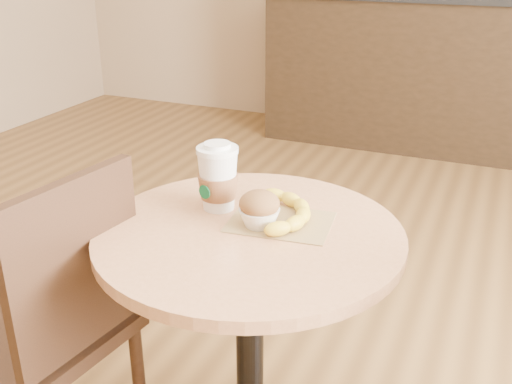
{
  "coord_description": "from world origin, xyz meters",
  "views": [
    {
      "loc": [
        0.51,
        -1.05,
        1.38
      ],
      "look_at": [
        0.01,
        0.13,
        0.83
      ],
      "focal_mm": 42.0,
      "sensor_mm": 36.0,
      "label": 1
    }
  ],
  "objects_px": {
    "cafe_table": "(250,306)",
    "coffee_cup": "(218,180)",
    "chair_left": "(53,324)",
    "muffin": "(259,209)",
    "banana": "(282,212)"
  },
  "relations": [
    {
      "from": "muffin",
      "to": "banana",
      "type": "distance_m",
      "value": 0.07
    },
    {
      "from": "coffee_cup",
      "to": "chair_left",
      "type": "bearing_deg",
      "value": -123.56
    },
    {
      "from": "cafe_table",
      "to": "chair_left",
      "type": "distance_m",
      "value": 0.49
    },
    {
      "from": "cafe_table",
      "to": "muffin",
      "type": "bearing_deg",
      "value": 57.86
    },
    {
      "from": "cafe_table",
      "to": "muffin",
      "type": "xyz_separation_m",
      "value": [
        0.02,
        0.02,
        0.25
      ]
    },
    {
      "from": "cafe_table",
      "to": "coffee_cup",
      "type": "bearing_deg",
      "value": 145.7
    },
    {
      "from": "chair_left",
      "to": "coffee_cup",
      "type": "distance_m",
      "value": 0.54
    },
    {
      "from": "muffin",
      "to": "coffee_cup",
      "type": "bearing_deg",
      "value": 156.93
    },
    {
      "from": "cafe_table",
      "to": "banana",
      "type": "bearing_deg",
      "value": 58.29
    },
    {
      "from": "chair_left",
      "to": "muffin",
      "type": "bearing_deg",
      "value": 124.55
    },
    {
      "from": "chair_left",
      "to": "banana",
      "type": "distance_m",
      "value": 0.63
    },
    {
      "from": "coffee_cup",
      "to": "banana",
      "type": "height_order",
      "value": "coffee_cup"
    },
    {
      "from": "coffee_cup",
      "to": "muffin",
      "type": "bearing_deg",
      "value": -8.17
    },
    {
      "from": "banana",
      "to": "coffee_cup",
      "type": "bearing_deg",
      "value": 160.67
    },
    {
      "from": "chair_left",
      "to": "banana",
      "type": "xyz_separation_m",
      "value": [
        0.49,
        0.28,
        0.27
      ]
    }
  ]
}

